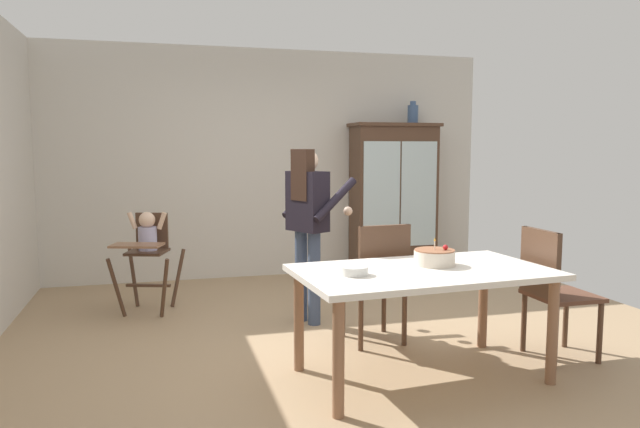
{
  "coord_description": "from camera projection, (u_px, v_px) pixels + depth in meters",
  "views": [
    {
      "loc": [
        -1.31,
        -4.38,
        1.54
      ],
      "look_at": [
        0.08,
        0.7,
        0.95
      ],
      "focal_mm": 33.14,
      "sensor_mm": 36.0,
      "label": 1
    }
  ],
  "objects": [
    {
      "name": "dining_table",
      "position": [
        423.0,
        282.0,
        3.92
      ],
      "size": [
        1.73,
        1.05,
        0.74
      ],
      "color": "silver",
      "rests_on": "ground_plane"
    },
    {
      "name": "ground_plane",
      "position": [
        333.0,
        342.0,
        4.71
      ],
      "size": [
        6.24,
        6.24,
        0.0
      ],
      "primitive_type": "plane",
      "color": "tan"
    },
    {
      "name": "ceramic_vase",
      "position": [
        413.0,
        114.0,
        7.22
      ],
      "size": [
        0.13,
        0.13,
        0.27
      ],
      "color": "#3D567F",
      "rests_on": "china_cabinet"
    },
    {
      "name": "dining_chair_far_side",
      "position": [
        379.0,
        275.0,
        4.58
      ],
      "size": [
        0.47,
        0.47,
        0.96
      ],
      "rotation": [
        0.0,
        0.0,
        3.21
      ],
      "color": "#4C3323",
      "rests_on": "ground_plane"
    },
    {
      "name": "china_cabinet",
      "position": [
        393.0,
        198.0,
        7.26
      ],
      "size": [
        1.08,
        0.48,
        1.84
      ],
      "color": "#4C3323",
      "rests_on": "ground_plane"
    },
    {
      "name": "high_chair_with_toddler",
      "position": [
        147.0,
        243.0,
        5.52
      ],
      "size": [
        0.72,
        0.8,
        0.95
      ],
      "rotation": [
        0.0,
        0.0,
        -0.31
      ],
      "color": "#4C3323",
      "rests_on": "ground_plane"
    },
    {
      "name": "birthday_cake",
      "position": [
        435.0,
        257.0,
        4.04
      ],
      "size": [
        0.28,
        0.28,
        0.19
      ],
      "color": "beige",
      "rests_on": "dining_table"
    },
    {
      "name": "serving_bowl",
      "position": [
        354.0,
        271.0,
        3.73
      ],
      "size": [
        0.18,
        0.18,
        0.05
      ],
      "primitive_type": "cylinder",
      "color": "silver",
      "rests_on": "dining_table"
    },
    {
      "name": "wall_back",
      "position": [
        271.0,
        164.0,
        7.08
      ],
      "size": [
        5.32,
        0.06,
        2.7
      ],
      "primitive_type": "cube",
      "color": "beige",
      "rests_on": "ground_plane"
    },
    {
      "name": "dining_chair_right_end",
      "position": [
        551.0,
        284.0,
        4.28
      ],
      "size": [
        0.44,
        0.44,
        0.96
      ],
      "rotation": [
        0.0,
        0.0,
        1.57
      ],
      "color": "#4C3323",
      "rests_on": "ground_plane"
    },
    {
      "name": "adult_person",
      "position": [
        308.0,
        214.0,
        5.14
      ],
      "size": [
        0.66,
        0.65,
        1.53
      ],
      "rotation": [
        0.0,
        0.0,
        2.06
      ],
      "color": "#3D4C6B",
      "rests_on": "ground_plane"
    }
  ]
}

